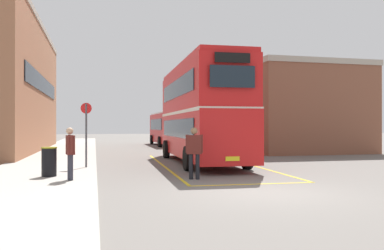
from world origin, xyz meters
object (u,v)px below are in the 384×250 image
Objects in this scene: double_decker_bus at (201,112)px; bus_stop_sign at (86,128)px; pedestrian_waiting_near at (70,150)px; litter_bin at (49,162)px; single_deck_bus at (169,128)px; pedestrian_boarding at (194,149)px.

bus_stop_sign is (-5.39, -2.20, -0.80)m from double_decker_bus.
pedestrian_waiting_near is 1.67× the size of litter_bin.
pedestrian_boarding is at bearing -98.20° from single_deck_bus.
litter_bin is (-0.73, 1.09, -0.44)m from pedestrian_waiting_near.
single_deck_bus reaches higher than bus_stop_sign.
double_decker_bus reaches higher than litter_bin.
single_deck_bus is 21.13m from bus_stop_sign.
single_deck_bus is 24.96m from pedestrian_waiting_near.
single_deck_bus is at bearing 70.28° from litter_bin.
double_decker_bus reaches higher than pedestrian_boarding.
single_deck_bus is at bearing 81.80° from pedestrian_boarding.
double_decker_bus is at bearing 37.47° from litter_bin.
litter_bin is (-6.52, -5.00, -1.89)m from double_decker_bus.
pedestrian_boarding is at bearing -106.87° from double_decker_bus.
pedestrian_waiting_near is (-7.41, -23.82, -0.57)m from single_deck_bus.
single_deck_bus reaches higher than pedestrian_waiting_near.
bus_stop_sign reaches higher than litter_bin.
bus_stop_sign is (-3.62, 3.61, 0.69)m from pedestrian_boarding.
double_decker_bus reaches higher than bus_stop_sign.
double_decker_bus is at bearing -95.25° from single_deck_bus.
bus_stop_sign is at bearing -109.39° from single_deck_bus.
bus_stop_sign reaches higher than pedestrian_waiting_near.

